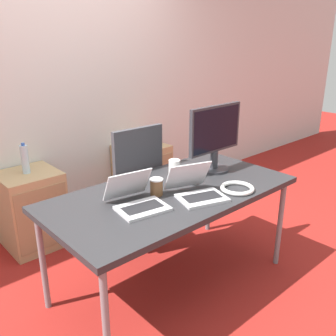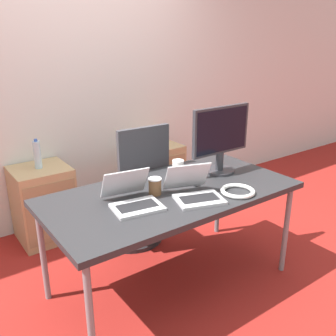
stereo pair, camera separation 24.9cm
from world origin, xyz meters
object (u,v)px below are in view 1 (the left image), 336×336
object	(u,v)px
mouse	(194,182)
coffee_cup_brown	(156,187)
laptop_right	(197,190)
laptop_left	(137,200)
cable_coil	(237,188)
office_chair	(127,201)
monitor	(215,137)
cabinet_right	(142,176)
water_bottle	(25,159)
cabinet_left	(32,210)
coffee_cup_white	(174,168)

from	to	relation	value
mouse	coffee_cup_brown	bearing A→B (deg)	173.21
laptop_right	mouse	bearing A→B (deg)	49.96
laptop_left	cable_coil	world-z (taller)	laptop_left
laptop_right	coffee_cup_brown	bearing A→B (deg)	131.60
coffee_cup_brown	laptop_right	bearing A→B (deg)	-48.40
office_chair	coffee_cup_brown	bearing A→B (deg)	-108.48
laptop_right	coffee_cup_brown	world-z (taller)	laptop_right
office_chair	cable_coil	distance (m)	1.05
coffee_cup_brown	cable_coil	xyz separation A→B (m)	(0.45, -0.31, -0.04)
monitor	cabinet_right	bearing A→B (deg)	81.73
cabinet_right	laptop_right	size ratio (longest dim) A/B	1.65
water_bottle	cable_coil	bearing A→B (deg)	-60.23
laptop_right	monitor	size ratio (longest dim) A/B	0.77
cabinet_left	laptop_right	size ratio (longest dim) A/B	1.65
coffee_cup_white	cable_coil	size ratio (longest dim) A/B	0.52
laptop_right	coffee_cup_brown	xyz separation A→B (m)	(-0.18, 0.20, 0.01)
water_bottle	laptop_right	bearing A→B (deg)	-67.49
cabinet_right	cabinet_left	bearing A→B (deg)	180.00
laptop_right	laptop_left	bearing A→B (deg)	160.23
laptop_left	laptop_right	bearing A→B (deg)	-19.77
water_bottle	coffee_cup_white	bearing A→B (deg)	-53.80
cabinet_left	cabinet_right	bearing A→B (deg)	0.00
mouse	cable_coil	world-z (taller)	mouse
cabinet_right	coffee_cup_white	xyz separation A→B (m)	(-0.46, -0.99, 0.47)
cabinet_right	cable_coil	world-z (taller)	cable_coil
cabinet_right	laptop_right	bearing A→B (deg)	-114.23
office_chair	coffee_cup_brown	size ratio (longest dim) A/B	9.57
laptop_right	coffee_cup_white	size ratio (longest dim) A/B	3.36
cabinet_left	water_bottle	distance (m)	0.45
mouse	coffee_cup_white	xyz separation A→B (m)	(0.02, 0.22, 0.04)
cabinet_left	coffee_cup_white	world-z (taller)	coffee_cup_white
laptop_right	mouse	xyz separation A→B (m)	(0.14, 0.16, -0.03)
laptop_right	monitor	bearing A→B (deg)	29.71
coffee_cup_brown	water_bottle	bearing A→B (deg)	108.51
cabinet_left	laptop_right	world-z (taller)	laptop_right
cabinet_left	water_bottle	size ratio (longest dim) A/B	2.61
laptop_right	coffee_cup_brown	distance (m)	0.26
water_bottle	cabinet_right	bearing A→B (deg)	-0.11
office_chair	laptop_left	distance (m)	0.91
cabinet_right	water_bottle	distance (m)	1.27
laptop_left	cabinet_left	bearing A→B (deg)	98.75
cabinet_right	monitor	distance (m)	1.31
cable_coil	laptop_right	bearing A→B (deg)	158.79
cabinet_right	monitor	world-z (taller)	monitor
cabinet_right	laptop_left	distance (m)	1.65
cabinet_left	cabinet_right	size ratio (longest dim) A/B	1.00
laptop_left	coffee_cup_brown	distance (m)	0.21
laptop_left	coffee_cup_brown	xyz separation A→B (m)	(0.20, 0.06, 0.01)
water_bottle	monitor	xyz separation A→B (m)	(1.03, -1.11, 0.22)
office_chair	laptop_right	bearing A→B (deg)	-92.86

